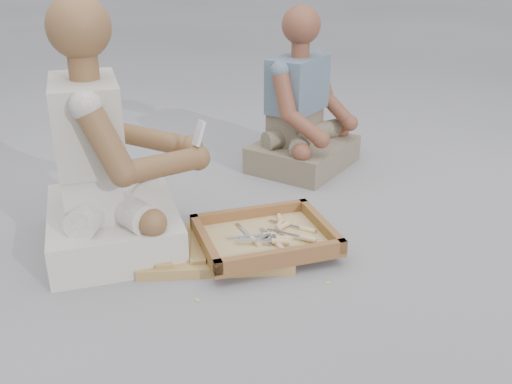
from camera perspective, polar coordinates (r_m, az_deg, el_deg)
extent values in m
plane|color=gray|center=(2.26, 0.69, -7.80)|extent=(60.00, 60.00, 0.00)
cube|color=olive|center=(2.37, -4.03, -5.61)|extent=(0.67, 0.50, 0.04)
cube|color=brown|center=(2.36, 0.90, -4.89)|extent=(0.57, 0.47, 0.02)
cube|color=brown|center=(2.52, -0.57, -2.13)|extent=(0.54, 0.08, 0.05)
cube|color=brown|center=(2.19, 2.62, -6.45)|extent=(0.54, 0.08, 0.05)
cube|color=brown|center=(2.43, 6.54, -3.24)|extent=(0.07, 0.43, 0.05)
cube|color=brown|center=(2.29, -5.10, -5.05)|extent=(0.07, 0.43, 0.05)
cube|color=tan|center=(2.36, 0.90, -4.63)|extent=(0.50, 0.40, 0.01)
cube|color=silver|center=(2.34, 0.20, -4.67)|extent=(0.15, 0.05, 0.00)
cylinder|color=tan|center=(2.35, 2.89, -4.63)|extent=(0.07, 0.04, 0.02)
cube|color=silver|center=(2.29, -0.28, -4.86)|extent=(0.15, 0.06, 0.00)
cylinder|color=tan|center=(2.29, 2.47, -4.95)|extent=(0.07, 0.04, 0.02)
cube|color=silver|center=(2.45, 2.88, -3.23)|extent=(0.12, 0.11, 0.00)
cylinder|color=tan|center=(2.41, 5.23, -3.79)|extent=(0.07, 0.06, 0.02)
cube|color=silver|center=(2.40, -1.20, -3.89)|extent=(0.05, 0.15, 0.00)
cylinder|color=tan|center=(2.31, -0.04, -5.02)|extent=(0.04, 0.07, 0.02)
cube|color=silver|center=(2.36, 1.31, -4.40)|extent=(0.04, 0.15, 0.00)
cylinder|color=tan|center=(2.27, 2.53, -5.59)|extent=(0.04, 0.07, 0.02)
cube|color=silver|center=(2.35, 1.71, -4.38)|extent=(0.09, 0.14, 0.00)
cylinder|color=tan|center=(2.44, 2.37, -3.21)|extent=(0.05, 0.07, 0.02)
cube|color=silver|center=(2.35, 0.96, -4.36)|extent=(0.13, 0.10, 0.00)
cylinder|color=tan|center=(2.42, 2.68, -3.45)|extent=(0.07, 0.06, 0.02)
cube|color=silver|center=(2.36, -1.13, -4.48)|extent=(0.15, 0.03, 0.00)
cylinder|color=tan|center=(2.37, 1.52, -4.29)|extent=(0.07, 0.03, 0.02)
cube|color=silver|center=(2.40, 2.60, -3.86)|extent=(0.04, 0.15, 0.00)
cylinder|color=tan|center=(2.50, 2.37, -2.70)|extent=(0.03, 0.07, 0.02)
cube|color=silver|center=(2.36, 2.75, -4.11)|extent=(0.12, 0.11, 0.00)
cylinder|color=tan|center=(2.32, 5.25, -4.66)|extent=(0.07, 0.06, 0.02)
cube|color=tan|center=(2.47, 5.12, -4.85)|extent=(0.02, 0.02, 0.00)
cube|color=tan|center=(2.72, 4.64, -2.02)|extent=(0.02, 0.02, 0.00)
cube|color=tan|center=(2.50, 5.09, -4.47)|extent=(0.02, 0.02, 0.00)
cube|color=tan|center=(2.09, -5.87, -10.72)|extent=(0.02, 0.02, 0.00)
cube|color=tan|center=(2.41, -4.92, -5.70)|extent=(0.02, 0.02, 0.00)
cube|color=tan|center=(2.58, 0.50, -3.48)|extent=(0.02, 0.02, 0.00)
cube|color=tan|center=(2.19, 7.24, -9.00)|extent=(0.02, 0.02, 0.00)
cube|color=tan|center=(2.67, 4.57, -2.58)|extent=(0.02, 0.02, 0.00)
cube|color=silver|center=(2.49, -14.04, -3.20)|extent=(0.56, 0.68, 0.17)
cube|color=silver|center=(2.41, -16.06, 0.53)|extent=(0.25, 0.37, 0.20)
cube|color=beige|center=(2.32, -16.53, 6.69)|extent=(0.27, 0.42, 0.34)
sphere|color=brown|center=(2.25, -17.32, 15.49)|extent=(0.24, 0.24, 0.24)
sphere|color=brown|center=(2.47, -6.51, 4.45)|extent=(0.11, 0.11, 0.11)
sphere|color=brown|center=(2.35, -5.86, 3.42)|extent=(0.11, 0.11, 0.11)
cube|color=#756C54|center=(3.26, 4.75, 3.80)|extent=(0.72, 0.72, 0.15)
cube|color=#756C54|center=(3.24, 3.93, 6.69)|extent=(0.36, 0.36, 0.18)
cube|color=slate|center=(3.17, 4.20, 10.73)|extent=(0.40, 0.40, 0.29)
sphere|color=brown|center=(3.11, 4.54, 16.34)|extent=(0.21, 0.21, 0.21)
sphere|color=brown|center=(3.28, 9.37, 6.83)|extent=(0.09, 0.09, 0.09)
sphere|color=brown|center=(2.97, 6.54, 5.22)|extent=(0.09, 0.09, 0.09)
cube|color=silver|center=(2.32, -5.72, 5.87)|extent=(0.06, 0.06, 0.10)
cube|color=black|center=(2.31, -5.73, 6.10)|extent=(0.02, 0.04, 0.03)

